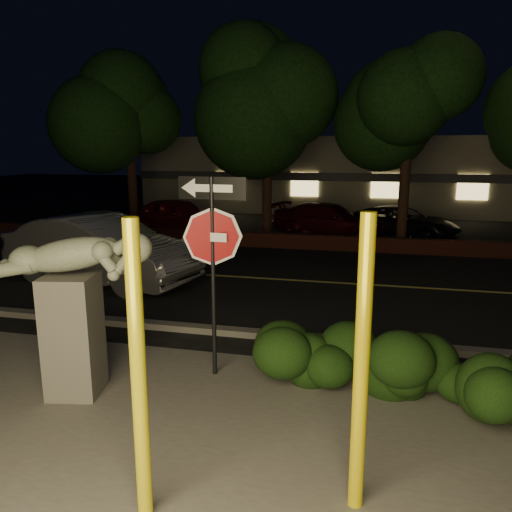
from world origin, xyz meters
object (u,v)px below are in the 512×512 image
at_px(yellow_pole_left, 139,377).
at_px(parked_car_red, 178,216).
at_px(sculpture, 73,297).
at_px(parked_car_darkred, 329,220).
at_px(parked_car_dark, 400,222).
at_px(signpost, 212,237).
at_px(silver_sedan, 100,249).
at_px(yellow_pole_right, 361,368).

distance_m(yellow_pole_left, parked_car_red, 16.22).
bearing_deg(parked_car_red, yellow_pole_left, -138.74).
bearing_deg(sculpture, parked_car_darkred, 69.24).
distance_m(parked_car_darkred, parked_car_dark, 2.70).
height_order(sculpture, parked_car_red, sculpture).
height_order(signpost, parked_car_darkred, signpost).
distance_m(silver_sedan, parked_car_darkred, 9.64).
bearing_deg(sculpture, parked_car_dark, 59.20).
bearing_deg(yellow_pole_right, signpost, 132.37).
xyz_separation_m(sculpture, parked_car_dark, (4.90, 14.02, -0.81)).
relative_size(sculpture, parked_car_darkred, 0.51).
bearing_deg(parked_car_red, signpost, -135.31).
distance_m(yellow_pole_right, parked_car_darkred, 15.18).
distance_m(yellow_pole_right, sculpture, 4.10).
relative_size(yellow_pole_right, sculpture, 1.24).
bearing_deg(parked_car_red, sculpture, -143.37).
bearing_deg(silver_sedan, parked_car_dark, -28.86).
height_order(signpost, silver_sedan, signpost).
distance_m(signpost, sculpture, 2.06).
xyz_separation_m(silver_sedan, parked_car_red, (-1.00, 7.65, -0.15)).
bearing_deg(signpost, parked_car_dark, 78.93).
bearing_deg(parked_car_red, silver_sedan, -152.26).
relative_size(parked_car_red, parked_car_dark, 0.96).
distance_m(parked_car_red, parked_car_dark, 8.80).
xyz_separation_m(parked_car_darkred, parked_car_dark, (2.68, 0.34, -0.04)).
bearing_deg(parked_car_red, parked_car_dark, -63.96).
distance_m(silver_sedan, parked_car_red, 7.71).
bearing_deg(yellow_pole_right, parked_car_red, 117.92).
relative_size(signpost, parked_car_darkred, 0.67).
height_order(silver_sedan, parked_car_dark, silver_sedan).
relative_size(sculpture, silver_sedan, 0.44).
bearing_deg(yellow_pole_right, parked_car_darkred, 96.16).
xyz_separation_m(yellow_pole_left, silver_sedan, (-4.80, 7.48, -0.55)).
bearing_deg(yellow_pole_right, silver_sedan, 134.21).
bearing_deg(signpost, yellow_pole_right, -44.68).
bearing_deg(sculpture, yellow_pole_right, -31.53).
relative_size(yellow_pole_left, signpost, 0.94).
xyz_separation_m(yellow_pole_right, sculpture, (-3.85, 1.40, -0.01)).
relative_size(signpost, sculpture, 1.30).
xyz_separation_m(sculpture, silver_sedan, (-2.85, 5.49, -0.55)).
distance_m(sculpture, parked_car_dark, 14.87).
distance_m(yellow_pole_right, parked_car_red, 16.46).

